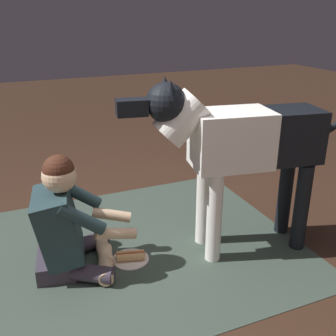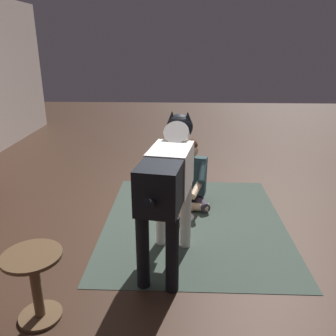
# 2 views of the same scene
# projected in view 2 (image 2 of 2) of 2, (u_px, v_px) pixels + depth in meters

# --- Properties ---
(ground_plane) EXTENTS (15.71, 15.71, 0.00)m
(ground_plane) POSITION_uv_depth(u_px,v_px,m) (179.00, 215.00, 3.91)
(ground_plane) COLOR #382418
(area_rug) EXTENTS (2.28, 1.91, 0.01)m
(area_rug) POSITION_uv_depth(u_px,v_px,m) (194.00, 221.00, 3.77)
(area_rug) COLOR #39473D
(area_rug) RESTS_ON ground
(person_sitting_on_floor) EXTENTS (0.69, 0.57, 0.80)m
(person_sitting_on_floor) POSITION_uv_depth(u_px,v_px,m) (189.00, 177.00, 4.12)
(person_sitting_on_floor) COLOR #3B3340
(person_sitting_on_floor) RESTS_ON ground
(large_dog) EXTENTS (1.52, 0.46, 1.23)m
(large_dog) POSITION_uv_depth(u_px,v_px,m) (169.00, 175.00, 2.90)
(large_dog) COLOR white
(large_dog) RESTS_ON ground
(hot_dog_on_plate) EXTENTS (0.25, 0.25, 0.06)m
(hot_dog_on_plate) POSITION_uv_depth(u_px,v_px,m) (183.00, 216.00, 3.85)
(hot_dog_on_plate) COLOR white
(hot_dog_on_plate) RESTS_ON ground
(round_side_table) EXTENTS (0.40, 0.40, 0.52)m
(round_side_table) POSITION_uv_depth(u_px,v_px,m) (35.00, 281.00, 2.36)
(round_side_table) COLOR brown
(round_side_table) RESTS_ON ground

